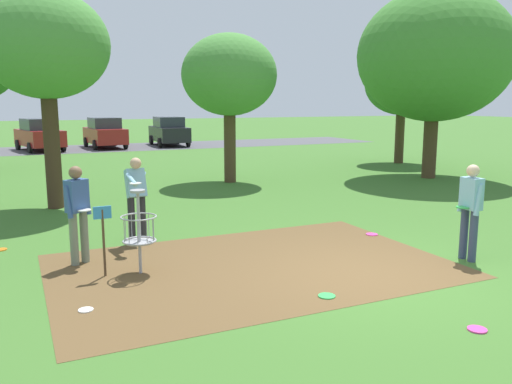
{
  "coord_description": "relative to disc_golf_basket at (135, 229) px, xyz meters",
  "views": [
    {
      "loc": [
        -5.09,
        -6.6,
        2.78
      ],
      "look_at": [
        -0.76,
        2.75,
        1.0
      ],
      "focal_mm": 36.69,
      "sensor_mm": 36.0,
      "label": 1
    }
  ],
  "objects": [
    {
      "name": "tree_far_left",
      "position": [
        12.22,
        6.49,
        3.65
      ],
      "size": [
        5.51,
        5.51,
        6.76
      ],
      "color": "#4C3823",
      "rests_on": "ground"
    },
    {
      "name": "frisbee_mid_grass",
      "position": [
        5.07,
        0.45,
        -0.74
      ],
      "size": [
        0.25,
        0.25,
        0.02
      ],
      "primitive_type": "cylinder",
      "color": "#E53D99",
      "rests_on": "ground"
    },
    {
      "name": "tree_mid_right",
      "position": [
        5.14,
        8.62,
        2.9
      ],
      "size": [
        3.26,
        3.26,
        5.07
      ],
      "color": "#4C3823",
      "rests_on": "ground"
    },
    {
      "name": "disc_golf_basket",
      "position": [
        0.0,
        0.0,
        0.0
      ],
      "size": [
        0.98,
        0.58,
        1.39
      ],
      "color": "#9E9EA3",
      "rests_on": "ground"
    },
    {
      "name": "frisbee_near_basket",
      "position": [
        3.34,
        -3.93,
        -0.74
      ],
      "size": [
        0.24,
        0.24,
        0.02
      ],
      "primitive_type": "cylinder",
      "color": "#E53D99",
      "rests_on": "ground"
    },
    {
      "name": "frisbee_scattered_a",
      "position": [
        2.27,
        -2.19,
        -0.74
      ],
      "size": [
        0.25,
        0.25,
        0.02
      ],
      "primitive_type": "cylinder",
      "color": "green",
      "rests_on": "ground"
    },
    {
      "name": "parked_car_center_left",
      "position": [
        3.4,
        24.72,
        0.17
      ],
      "size": [
        2.21,
        4.32,
        1.84
      ],
      "color": "maroon",
      "rests_on": "ground"
    },
    {
      "name": "frisbee_by_tee",
      "position": [
        -2.05,
        2.46,
        -0.74
      ],
      "size": [
        0.21,
        0.21,
        0.02
      ],
      "primitive_type": "cylinder",
      "color": "orange",
      "rests_on": "ground"
    },
    {
      "name": "tree_near_right",
      "position": [
        14.38,
        10.74,
        2.82
      ],
      "size": [
        3.33,
        3.33,
        5.02
      ],
      "color": "#4C3823",
      "rests_on": "ground"
    },
    {
      "name": "player_waiting_left",
      "position": [
        -0.77,
        0.95,
        0.21
      ],
      "size": [
        0.48,
        0.45,
        1.71
      ],
      "color": "slate",
      "rests_on": "ground"
    },
    {
      "name": "tree_near_left",
      "position": [
        -0.79,
        6.32,
        3.41
      ],
      "size": [
        3.2,
        3.2,
        5.57
      ],
      "color": "#422D1E",
      "rests_on": "ground"
    },
    {
      "name": "player_throwing",
      "position": [
        5.51,
        -1.71,
        0.21
      ],
      "size": [
        0.41,
        0.48,
        1.71
      ],
      "color": "#384260",
      "rests_on": "ground"
    },
    {
      "name": "parked_car_leftmost",
      "position": [
        -0.33,
        24.33,
        0.17
      ],
      "size": [
        2.68,
        4.49,
        1.84
      ],
      "color": "maroon",
      "rests_on": "ground"
    },
    {
      "name": "ground_plane",
      "position": [
        3.41,
        -1.69,
        -0.75
      ],
      "size": [
        160.0,
        160.0,
        0.0
      ],
      "primitive_type": "plane",
      "color": "#3D6B28"
    },
    {
      "name": "frisbee_far_right",
      "position": [
        -0.96,
        -1.26,
        -0.74
      ],
      "size": [
        0.2,
        0.2,
        0.02
      ],
      "primitive_type": "cylinder",
      "color": "white",
      "rests_on": "ground"
    },
    {
      "name": "dirt_tee_pad",
      "position": [
        1.88,
        -0.44,
        -0.75
      ],
      "size": [
        6.63,
        4.43,
        0.01
      ],
      "primitive_type": "cube",
      "color": "brown",
      "rests_on": "ground"
    },
    {
      "name": "parked_car_center_right",
      "position": [
        7.43,
        24.74,
        0.17
      ],
      "size": [
        2.1,
        4.26,
        1.84
      ],
      "color": "black",
      "rests_on": "ground"
    },
    {
      "name": "player_foreground_watching",
      "position": [
        0.44,
        1.92,
        0.23
      ],
      "size": [
        0.45,
        1.13,
        1.71
      ],
      "color": "#232328",
      "rests_on": "ground"
    },
    {
      "name": "parking_lot_strip",
      "position": [
        3.41,
        24.68,
        -0.75
      ],
      "size": [
        36.0,
        6.0,
        0.01
      ],
      "primitive_type": "cube",
      "color": "#4C4C51",
      "rests_on": "ground"
    }
  ]
}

